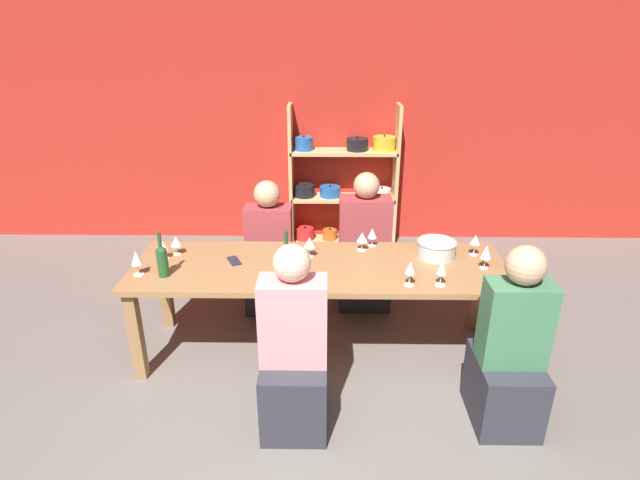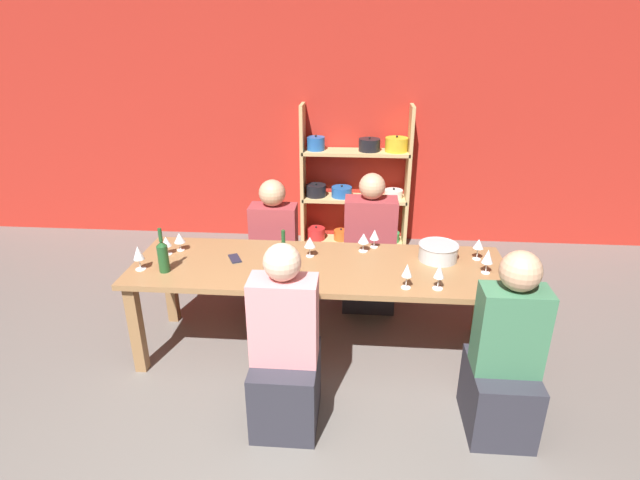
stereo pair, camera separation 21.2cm
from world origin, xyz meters
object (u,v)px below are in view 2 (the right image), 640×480
wine_glass_empty_a (479,244)px  person_far_b (369,257)px  wine_glass_red_d (407,271)px  mixing_bowl (438,251)px  dining_table (319,275)px  wine_bottle_green (163,255)px  wine_glass_empty_b (439,272)px  wine_glass_red_c (166,242)px  cell_phone (235,258)px  wine_bottle_dark (284,259)px  person_near_a (504,366)px  person_near_b (285,360)px  shelf_unit (355,190)px  wine_glass_empty_c (179,238)px  wine_glass_red_b (375,235)px  wine_glass_white_b (310,243)px  wine_glass_white_c (364,239)px  person_far_a (275,259)px  wine_glass_red_a (488,257)px  wine_glass_white_a (138,253)px

wine_glass_empty_a → person_far_b: size_ratio=0.14×
wine_glass_red_d → mixing_bowl: bearing=59.8°
dining_table → wine_bottle_green: size_ratio=8.33×
mixing_bowl → wine_glass_empty_a: 0.29m
wine_glass_empty_b → wine_glass_red_c: bearing=168.7°
cell_phone → wine_bottle_dark: bearing=-31.5°
dining_table → wine_glass_red_d: bearing=-26.5°
person_near_a → mixing_bowl: bearing=108.8°
dining_table → wine_bottle_dark: wine_bottle_dark is taller
person_near_a → person_far_b: (-0.77, 1.51, -0.02)m
wine_glass_red_c → person_near_b: 1.36m
shelf_unit → wine_glass_red_c: bearing=-124.5°
dining_table → person_near_a: person_near_a is taller
wine_bottle_green → wine_glass_empty_c: wine_bottle_green is taller
wine_bottle_dark → mixing_bowl: bearing=18.4°
wine_glass_red_c → person_near_b: person_near_b is taller
dining_table → person_far_b: bearing=65.0°
wine_bottle_green → dining_table: bearing=10.0°
person_near_a → person_near_b: person_near_b is taller
wine_bottle_green → wine_glass_empty_c: (-0.01, 0.36, -0.02)m
wine_glass_red_b → cell_phone: 1.06m
wine_glass_white_b → person_near_b: size_ratio=0.13×
wine_glass_white_c → cell_phone: (-0.93, -0.22, -0.10)m
wine_glass_white_b → person_far_a: bearing=122.6°
shelf_unit → wine_glass_empty_c: (-1.30, -1.92, 0.19)m
wine_bottle_dark → wine_glass_red_d: bearing=-6.7°
wine_bottle_green → person_near_a: size_ratio=0.27×
wine_glass_empty_b → person_far_a: (-1.24, 1.00, -0.43)m
wine_glass_red_b → wine_glass_red_d: 0.67m
wine_glass_empty_b → dining_table: bearing=159.9°
cell_phone → person_near_a: (1.77, -0.75, -0.28)m
mixing_bowl → wine_glass_red_a: (0.30, -0.19, 0.06)m
wine_glass_empty_a → person_far_b: (-0.76, 0.63, -0.42)m
wine_glass_red_d → person_near_b: bearing=-148.5°
wine_glass_white_a → person_far_a: bearing=48.1°
wine_glass_red_d → person_near_a: size_ratio=0.14×
dining_table → wine_glass_red_b: bearing=40.8°
wine_glass_red_d → person_far_b: person_far_b is taller
wine_glass_red_b → person_far_a: person_far_a is taller
person_near_b → wine_glass_empty_b: bearing=25.8°
wine_glass_white_b → wine_glass_white_c: (0.39, 0.12, -0.01)m
cell_phone → person_near_a: person_near_a is taller
wine_glass_white_c → wine_glass_white_b: bearing=-162.4°
wine_bottle_green → wine_glass_white_b: 1.03m
wine_glass_white_c → person_near_b: bearing=-114.4°
wine_bottle_dark → wine_glass_empty_b: 1.02m
wine_bottle_dark → person_far_b: size_ratio=0.29×
wine_glass_red_b → wine_bottle_green: bearing=-160.0°
wine_glass_empty_b → person_near_a: 0.68m
wine_glass_empty_b → wine_glass_empty_c: bearing=166.1°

